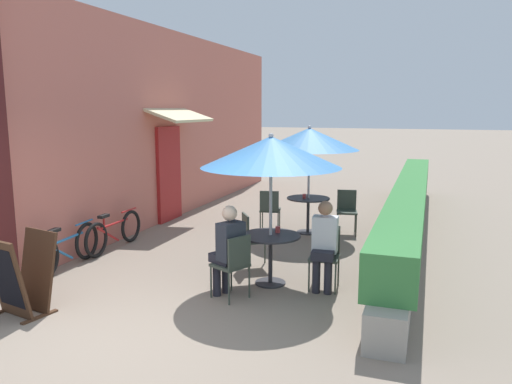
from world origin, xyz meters
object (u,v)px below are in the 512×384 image
Objects in this scene: seated_patron_near_right at (228,247)px; cafe_chair_mid_left at (347,208)px; cafe_chair_mid_right at (270,207)px; coffee_cup_near at (278,229)px; patio_table_mid at (308,206)px; bicycle_leaning at (67,249)px; seated_patron_near_back at (324,242)px; cafe_chair_near_back at (325,251)px; bicycle_second at (114,232)px; cafe_chair_near_left at (252,236)px; menu_board at (23,275)px; patio_table_near at (270,247)px; coffee_cup_mid at (304,196)px; cafe_chair_near_right at (234,261)px; patio_umbrella_mid at (309,139)px; patio_umbrella_near at (271,152)px.

seated_patron_near_right reaches higher than cafe_chair_mid_left.
coffee_cup_near is at bearing -81.42° from cafe_chair_mid_right.
patio_table_mid reaches higher than bicycle_leaning.
cafe_chair_mid_right is at bearing -62.93° from seated_patron_near_back.
cafe_chair_near_back is 0.20m from seated_patron_near_back.
bicycle_leaning is 1.18m from bicycle_second.
cafe_chair_near_left is 3.30m from menu_board.
seated_patron_near_back is at bearing -12.08° from coffee_cup_near.
bicycle_second is at bearing 166.35° from patio_table_near.
cafe_chair_near_left is 1.34m from cafe_chair_near_back.
coffee_cup_mid is 4.53m from bicycle_leaning.
patio_table_mid is at bearing -76.42° from seated_patron_near_back.
coffee_cup_near is at bearing -83.83° from coffee_cup_mid.
patio_table_near is 0.99× the size of cafe_chair_near_left.
cafe_chair_near_right is at bearing -91.13° from cafe_chair_mid_right.
bicycle_leaning is (-2.84, 0.26, -0.36)m from seated_patron_near_right.
coffee_cup_near is at bearing -11.28° from bicycle_second.
cafe_chair_near_right is at bearing 41.30° from menu_board.
cafe_chair_near_back is at bearing -72.20° from patio_umbrella_mid.
cafe_chair_near_left is at bearing 15.72° from bicycle_leaning.
patio_table_near is at bearing -86.50° from patio_umbrella_mid.
seated_patron_near_right is (-0.37, -0.67, -1.21)m from patio_umbrella_near.
menu_board reaches higher than cafe_chair_mid_left.
cafe_chair_near_back is 0.40× the size of patio_umbrella_mid.
coffee_cup_mid is (-1.02, 2.98, 0.08)m from seated_patron_near_back.
cafe_chair_near_left and cafe_chair_mid_right have the same top height.
seated_patron_near_right is 1.44× the size of cafe_chair_mid_right.
menu_board is at bearing -71.85° from cafe_chair_near_left.
patio_umbrella_near is 24.00× the size of coffee_cup_near.
patio_umbrella_mid reaches higher than bicycle_second.
menu_board reaches higher than bicycle_leaning.
patio_table_mid is at bearing 5.68° from cafe_chair_mid_left.
patio_table_mid is at bearing 93.50° from patio_umbrella_near.
cafe_chair_near_back is 0.75m from coffee_cup_near.
patio_umbrella_mid is at bearing 77.13° from menu_board.
cafe_chair_near_back is 0.52× the size of bicycle_leaning.
menu_board is at bearing -141.66° from patio_umbrella_near.
cafe_chair_near_back is 3.40m from patio_umbrella_mid.
coffee_cup_near is (0.06, 0.17, -1.13)m from patio_umbrella_near.
seated_patron_near_back is at bearing -72.68° from patio_umbrella_mid.
seated_patron_near_back reaches higher than cafe_chair_near_right.
patio_table_mid is 0.77m from cafe_chair_mid_left.
patio_umbrella_near is 3.10m from patio_umbrella_mid.
cafe_chair_near_left is at bearing -28.53° from seated_patron_near_back.
cafe_chair_near_left is at bearing 129.41° from patio_table_near.
cafe_chair_mid_left is 5.30m from bicycle_leaning.
cafe_chair_mid_right is at bearing 5.68° from cafe_chair_mid_left.
patio_umbrella_mid is at bearing -75.93° from cafe_chair_near_back.
patio_umbrella_mid is (-0.19, 3.09, 1.35)m from patio_table_near.
cafe_chair_mid_left reaches higher than coffee_cup_near.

